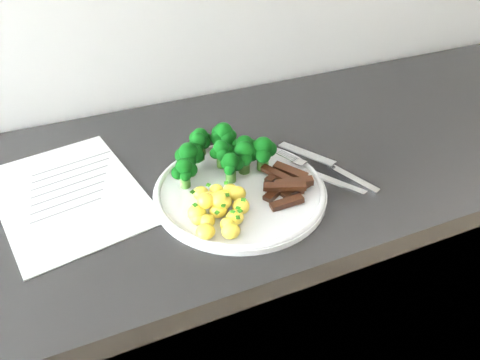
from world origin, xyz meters
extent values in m
cube|color=black|center=(0.10, 1.69, 0.43)|extent=(2.30, 0.58, 0.86)
cube|color=silver|center=(-0.09, 1.71, 0.87)|extent=(0.27, 0.35, 0.00)
cube|color=slate|center=(-0.08, 1.80, 0.87)|extent=(0.15, 0.03, 0.00)
cube|color=slate|center=(-0.08, 1.78, 0.87)|extent=(0.14, 0.03, 0.00)
cube|color=slate|center=(-0.08, 1.76, 0.87)|extent=(0.13, 0.03, 0.00)
cube|color=slate|center=(-0.09, 1.74, 0.87)|extent=(0.13, 0.03, 0.00)
cube|color=slate|center=(-0.09, 1.71, 0.87)|extent=(0.12, 0.03, 0.00)
cube|color=slate|center=(-0.10, 1.69, 0.87)|extent=(0.12, 0.03, 0.00)
cube|color=slate|center=(-0.10, 1.67, 0.87)|extent=(0.11, 0.02, 0.00)
cylinder|color=silver|center=(0.17, 1.60, 0.87)|extent=(0.29, 0.29, 0.01)
torus|color=silver|center=(0.17, 1.60, 0.88)|extent=(0.29, 0.29, 0.01)
cylinder|color=#396622|center=(0.17, 1.66, 0.90)|extent=(0.02, 0.02, 0.02)
sphere|color=black|center=(0.18, 1.66, 0.92)|extent=(0.02, 0.02, 0.02)
sphere|color=black|center=(0.17, 1.67, 0.91)|extent=(0.02, 0.02, 0.02)
sphere|color=black|center=(0.15, 1.66, 0.91)|extent=(0.02, 0.02, 0.02)
sphere|color=black|center=(0.16, 1.65, 0.92)|extent=(0.02, 0.02, 0.02)
sphere|color=black|center=(0.17, 1.66, 0.92)|extent=(0.03, 0.03, 0.03)
cylinder|color=#396622|center=(0.21, 1.66, 0.89)|extent=(0.02, 0.02, 0.03)
sphere|color=black|center=(0.22, 1.66, 0.91)|extent=(0.03, 0.03, 0.03)
sphere|color=black|center=(0.20, 1.67, 0.91)|extent=(0.03, 0.03, 0.03)
sphere|color=black|center=(0.20, 1.65, 0.91)|extent=(0.03, 0.03, 0.03)
sphere|color=black|center=(0.21, 1.66, 0.92)|extent=(0.03, 0.03, 0.03)
cylinder|color=#396622|center=(0.11, 1.67, 0.89)|extent=(0.02, 0.02, 0.03)
sphere|color=black|center=(0.12, 1.67, 0.91)|extent=(0.03, 0.03, 0.03)
sphere|color=black|center=(0.10, 1.68, 0.91)|extent=(0.03, 0.03, 0.03)
sphere|color=black|center=(0.11, 1.66, 0.91)|extent=(0.02, 0.02, 0.02)
sphere|color=black|center=(0.11, 1.67, 0.92)|extent=(0.03, 0.03, 0.03)
cylinder|color=#396622|center=(0.18, 1.70, 0.90)|extent=(0.02, 0.02, 0.03)
sphere|color=black|center=(0.20, 1.70, 0.92)|extent=(0.02, 0.02, 0.02)
sphere|color=black|center=(0.18, 1.71, 0.92)|extent=(0.03, 0.03, 0.03)
sphere|color=black|center=(0.17, 1.70, 0.92)|extent=(0.03, 0.03, 0.03)
sphere|color=black|center=(0.19, 1.69, 0.92)|extent=(0.03, 0.03, 0.03)
sphere|color=black|center=(0.18, 1.70, 0.93)|extent=(0.03, 0.03, 0.03)
cylinder|color=#396622|center=(0.14, 1.70, 0.90)|extent=(0.02, 0.02, 0.02)
sphere|color=black|center=(0.15, 1.70, 0.92)|extent=(0.02, 0.02, 0.02)
sphere|color=black|center=(0.13, 1.71, 0.92)|extent=(0.02, 0.02, 0.02)
sphere|color=black|center=(0.13, 1.69, 0.92)|extent=(0.02, 0.02, 0.02)
sphere|color=black|center=(0.14, 1.70, 0.92)|extent=(0.03, 0.03, 0.03)
cylinder|color=#396622|center=(0.23, 1.64, 0.89)|extent=(0.02, 0.02, 0.03)
sphere|color=black|center=(0.25, 1.64, 0.91)|extent=(0.03, 0.03, 0.03)
sphere|color=black|center=(0.23, 1.65, 0.91)|extent=(0.03, 0.03, 0.03)
sphere|color=black|center=(0.23, 1.63, 0.91)|extent=(0.03, 0.03, 0.03)
sphere|color=black|center=(0.23, 1.64, 0.92)|extent=(0.03, 0.03, 0.03)
cylinder|color=#396622|center=(0.09, 1.64, 0.89)|extent=(0.02, 0.02, 0.02)
sphere|color=black|center=(0.10, 1.64, 0.91)|extent=(0.02, 0.02, 0.02)
sphere|color=black|center=(0.09, 1.65, 0.91)|extent=(0.02, 0.02, 0.02)
sphere|color=black|center=(0.08, 1.64, 0.91)|extent=(0.02, 0.02, 0.02)
sphere|color=black|center=(0.09, 1.63, 0.91)|extent=(0.02, 0.02, 0.02)
sphere|color=black|center=(0.09, 1.64, 0.92)|extent=(0.03, 0.03, 0.03)
cylinder|color=#396622|center=(0.17, 1.63, 0.89)|extent=(0.02, 0.02, 0.02)
sphere|color=black|center=(0.18, 1.63, 0.91)|extent=(0.03, 0.03, 0.03)
sphere|color=black|center=(0.17, 1.64, 0.91)|extent=(0.02, 0.02, 0.02)
sphere|color=black|center=(0.16, 1.62, 0.91)|extent=(0.02, 0.02, 0.02)
sphere|color=black|center=(0.17, 1.63, 0.92)|extent=(0.03, 0.03, 0.03)
cylinder|color=#396622|center=(0.20, 1.64, 0.89)|extent=(0.02, 0.02, 0.03)
sphere|color=black|center=(0.21, 1.64, 0.91)|extent=(0.03, 0.03, 0.03)
sphere|color=black|center=(0.19, 1.65, 0.91)|extent=(0.03, 0.03, 0.03)
sphere|color=black|center=(0.20, 1.63, 0.91)|extent=(0.02, 0.02, 0.02)
sphere|color=black|center=(0.20, 1.64, 0.92)|extent=(0.03, 0.03, 0.03)
cylinder|color=#396622|center=(0.15, 1.73, 0.89)|extent=(0.02, 0.02, 0.02)
sphere|color=black|center=(0.16, 1.73, 0.91)|extent=(0.02, 0.02, 0.02)
sphere|color=black|center=(0.14, 1.74, 0.91)|extent=(0.02, 0.02, 0.02)
sphere|color=black|center=(0.15, 1.72, 0.91)|extent=(0.02, 0.02, 0.02)
sphere|color=black|center=(0.15, 1.73, 0.91)|extent=(0.03, 0.03, 0.03)
ellipsoid|color=#F6D14B|center=(0.08, 1.51, 0.89)|extent=(0.03, 0.03, 0.02)
ellipsoid|color=#F6D14B|center=(0.12, 1.57, 0.89)|extent=(0.03, 0.03, 0.02)
ellipsoid|color=#F6D14B|center=(0.12, 1.51, 0.88)|extent=(0.02, 0.02, 0.02)
ellipsoid|color=#F6D14B|center=(0.12, 1.50, 0.89)|extent=(0.03, 0.03, 0.02)
ellipsoid|color=#F6D14B|center=(0.12, 1.55, 0.89)|extent=(0.03, 0.03, 0.02)
ellipsoid|color=#F6D14B|center=(0.15, 1.54, 0.88)|extent=(0.02, 0.02, 0.02)
ellipsoid|color=#F6D14B|center=(0.11, 1.58, 0.88)|extent=(0.02, 0.02, 0.02)
ellipsoid|color=#F6D14B|center=(0.15, 1.59, 0.88)|extent=(0.03, 0.02, 0.02)
ellipsoid|color=#F6D14B|center=(0.13, 1.56, 0.88)|extent=(0.02, 0.02, 0.02)
ellipsoid|color=#F6D14B|center=(0.14, 1.58, 0.88)|extent=(0.03, 0.03, 0.02)
ellipsoid|color=#F6D14B|center=(0.13, 1.55, 0.90)|extent=(0.02, 0.02, 0.02)
ellipsoid|color=#F6D14B|center=(0.12, 1.55, 0.90)|extent=(0.03, 0.03, 0.02)
ellipsoid|color=#F6D14B|center=(0.09, 1.53, 0.88)|extent=(0.02, 0.02, 0.02)
ellipsoid|color=#F6D14B|center=(0.10, 1.56, 0.90)|extent=(0.03, 0.03, 0.03)
ellipsoid|color=#F6D14B|center=(0.12, 1.58, 0.88)|extent=(0.02, 0.02, 0.02)
ellipsoid|color=#F6D14B|center=(0.11, 1.57, 0.90)|extent=(0.02, 0.02, 0.02)
ellipsoid|color=#F6D14B|center=(0.11, 1.60, 0.89)|extent=(0.03, 0.03, 0.02)
ellipsoid|color=#F6D14B|center=(0.13, 1.60, 0.88)|extent=(0.02, 0.02, 0.02)
ellipsoid|color=#F6D14B|center=(0.12, 1.56, 0.90)|extent=(0.02, 0.02, 0.02)
ellipsoid|color=#F6D14B|center=(0.15, 1.54, 0.89)|extent=(0.03, 0.03, 0.03)
ellipsoid|color=#F6D14B|center=(0.08, 1.55, 0.88)|extent=(0.02, 0.02, 0.02)
ellipsoid|color=#F6D14B|center=(0.13, 1.52, 0.89)|extent=(0.03, 0.03, 0.02)
ellipsoid|color=#F6D14B|center=(0.16, 1.57, 0.89)|extent=(0.03, 0.03, 0.03)
ellipsoid|color=#F6D14B|center=(0.08, 1.55, 0.89)|extent=(0.03, 0.03, 0.03)
cube|color=#1D5D0C|center=(0.13, 1.50, 0.90)|extent=(0.01, 0.01, 0.00)
cube|color=#1D5D0C|center=(0.08, 1.56, 0.90)|extent=(0.01, 0.01, 0.00)
cube|color=#1D5D0C|center=(0.15, 1.53, 0.91)|extent=(0.01, 0.01, 0.00)
cube|color=#1D5D0C|center=(0.12, 1.54, 0.90)|extent=(0.01, 0.01, 0.00)
cube|color=#1D5D0C|center=(0.11, 1.52, 0.90)|extent=(0.01, 0.01, 0.00)
cube|color=#1D5D0C|center=(0.12, 1.56, 0.90)|extent=(0.01, 0.01, 0.00)
cube|color=#1D5D0C|center=(0.09, 1.58, 0.91)|extent=(0.01, 0.01, 0.00)
cube|color=#1D5D0C|center=(0.11, 1.55, 0.90)|extent=(0.01, 0.01, 0.00)
cube|color=#1D5D0C|center=(0.14, 1.58, 0.91)|extent=(0.01, 0.01, 0.00)
cube|color=#1D5D0C|center=(0.14, 1.52, 0.90)|extent=(0.01, 0.01, 0.00)
cube|color=#1D5D0C|center=(0.14, 1.51, 0.91)|extent=(0.01, 0.01, 0.00)
cube|color=#1D5D0C|center=(0.13, 1.52, 0.90)|extent=(0.01, 0.01, 0.00)
cube|color=#1D5D0C|center=(0.12, 1.59, 0.91)|extent=(0.01, 0.01, 0.00)
cube|color=#1D5D0C|center=(0.13, 1.55, 0.91)|extent=(0.01, 0.01, 0.00)
cube|color=black|center=(0.25, 1.60, 0.88)|extent=(0.06, 0.04, 0.01)
cube|color=black|center=(0.23, 1.53, 0.88)|extent=(0.06, 0.02, 0.02)
cube|color=black|center=(0.26, 1.56, 0.88)|extent=(0.06, 0.03, 0.01)
cube|color=black|center=(0.22, 1.56, 0.88)|extent=(0.06, 0.04, 0.01)
cube|color=black|center=(0.24, 1.57, 0.88)|extent=(0.07, 0.05, 0.01)
cube|color=black|center=(0.24, 1.55, 0.89)|extent=(0.07, 0.04, 0.01)
cube|color=black|center=(0.26, 1.56, 0.89)|extent=(0.07, 0.03, 0.01)
cube|color=black|center=(0.24, 1.59, 0.89)|extent=(0.05, 0.07, 0.01)
cube|color=black|center=(0.27, 1.59, 0.89)|extent=(0.05, 0.06, 0.01)
cube|color=silver|center=(0.33, 1.55, 0.88)|extent=(0.06, 0.12, 0.02)
cube|color=silver|center=(0.30, 1.62, 0.89)|extent=(0.03, 0.03, 0.01)
cylinder|color=silver|center=(0.29, 1.64, 0.89)|extent=(0.02, 0.04, 0.00)
cylinder|color=silver|center=(0.29, 1.64, 0.89)|extent=(0.02, 0.04, 0.00)
cylinder|color=silver|center=(0.28, 1.64, 0.89)|extent=(0.02, 0.04, 0.00)
cylinder|color=silver|center=(0.28, 1.64, 0.89)|extent=(0.02, 0.04, 0.00)
cube|color=silver|center=(0.33, 1.64, 0.88)|extent=(0.07, 0.12, 0.01)
cube|color=silver|center=(0.37, 1.55, 0.87)|extent=(0.05, 0.10, 0.02)
camera|label=1|loc=(-0.07, 1.03, 1.35)|focal=34.59mm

